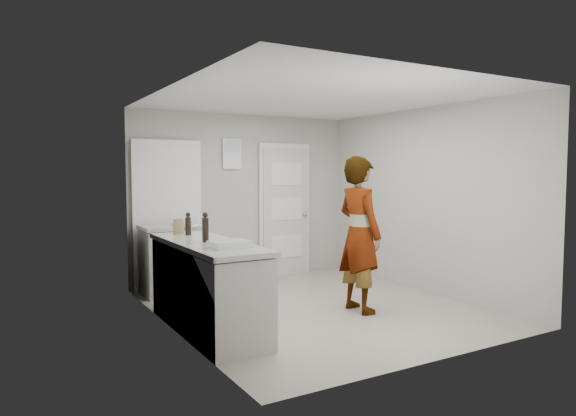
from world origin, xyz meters
TOP-DOWN VIEW (x-y plane):
  - ground at (0.00, 0.00)m, footprint 4.00×4.00m
  - room_shell at (-0.17, 1.95)m, footprint 4.00×4.00m
  - main_counter at (-1.45, -0.20)m, footprint 0.64×1.96m
  - side_counter at (-1.25, 1.55)m, footprint 0.84×0.61m
  - person at (0.36, -0.38)m, footprint 0.44×0.67m
  - cake_mix_box at (-1.51, 0.54)m, footprint 0.12×0.08m
  - spice_jar at (-1.38, 0.51)m, footprint 0.05×0.05m
  - oil_cruet_a at (-1.44, 0.39)m, footprint 0.07×0.07m
  - oil_cruet_b at (-1.48, -0.23)m, footprint 0.07×0.07m
  - baking_dish at (-1.41, -0.70)m, footprint 0.37×0.27m
  - egg_bowl at (-1.46, -0.70)m, footprint 0.12×0.12m
  - papers at (-1.10, 1.38)m, footprint 0.38×0.43m

SIDE VIEW (x-z plane):
  - ground at x=0.00m, z-range 0.00..0.00m
  - main_counter at x=-1.45m, z-range -0.04..0.89m
  - side_counter at x=-1.25m, z-range -0.03..0.89m
  - person at x=0.36m, z-range 0.00..1.81m
  - papers at x=-1.10m, z-range 0.93..0.94m
  - egg_bowl at x=-1.46m, z-range 0.92..0.97m
  - baking_dish at x=-1.41m, z-range 0.92..0.99m
  - spice_jar at x=-1.38m, z-range 0.93..1.01m
  - cake_mix_box at x=-1.51m, z-range 0.93..1.10m
  - room_shell at x=-0.17m, z-range -0.98..3.02m
  - oil_cruet_a at x=-1.44m, z-range 0.92..1.18m
  - oil_cruet_b at x=-1.48m, z-range 0.92..1.22m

